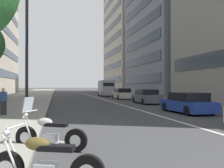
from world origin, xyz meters
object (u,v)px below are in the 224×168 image
at_px(car_approaching_light, 122,94).
at_px(car_following_behind, 187,103).
at_px(street_lamp_with_banners, 33,33).
at_px(pedestrian_on_plaza, 3,101).
at_px(motorcycle_far_end_row, 49,134).
at_px(delivery_van_ahead, 106,88).
at_px(motorcycle_nearest_camera, 45,164).
at_px(car_lead_in_lane, 146,97).

bearing_deg(car_approaching_light, car_following_behind, 178.71).
xyz_separation_m(street_lamp_with_banners, pedestrian_on_plaza, (-0.83, 1.54, -4.12)).
bearing_deg(motorcycle_far_end_row, delivery_van_ahead, -76.22).
relative_size(motorcycle_nearest_camera, motorcycle_far_end_row, 1.01).
bearing_deg(street_lamp_with_banners, delivery_van_ahead, -21.10).
xyz_separation_m(motorcycle_nearest_camera, car_approaching_light, (27.62, -8.92, 0.27)).
xyz_separation_m(motorcycle_far_end_row, car_following_behind, (7.53, -8.62, 0.20)).
bearing_deg(delivery_van_ahead, street_lamp_with_banners, 161.04).
bearing_deg(car_lead_in_lane, car_following_behind, 178.70).
xyz_separation_m(motorcycle_nearest_camera, street_lamp_with_banners, (11.30, 1.20, 4.62)).
bearing_deg(car_lead_in_lane, delivery_van_ahead, 3.77).
relative_size(motorcycle_far_end_row, pedestrian_on_plaza, 1.30).
xyz_separation_m(motorcycle_far_end_row, delivery_van_ahead, (33.98, -8.55, 0.99)).
bearing_deg(car_following_behind, motorcycle_far_end_row, 128.69).
relative_size(motorcycle_nearest_camera, car_lead_in_lane, 0.43).
distance_m(delivery_van_ahead, street_lamp_with_banners, 27.33).
bearing_deg(delivery_van_ahead, motorcycle_nearest_camera, 168.98).
xyz_separation_m(car_following_behind, delivery_van_ahead, (26.45, 0.07, 0.78)).
xyz_separation_m(motorcycle_far_end_row, car_lead_in_lane, (16.32, -9.12, 0.24)).
relative_size(motorcycle_nearest_camera, car_approaching_light, 0.43).
xyz_separation_m(car_lead_in_lane, street_lamp_with_banners, (-7.61, 10.32, 4.36)).
xyz_separation_m(car_approaching_light, street_lamp_with_banners, (-16.32, 10.12, 4.35)).
distance_m(car_lead_in_lane, street_lamp_with_banners, 13.54).
bearing_deg(street_lamp_with_banners, motorcycle_far_end_row, -172.17).
height_order(delivery_van_ahead, street_lamp_with_banners, street_lamp_with_banners).
bearing_deg(delivery_van_ahead, pedestrian_on_plaza, 158.75).
relative_size(motorcycle_far_end_row, car_approaching_light, 0.43).
distance_m(motorcycle_nearest_camera, car_approaching_light, 29.03).
bearing_deg(car_lead_in_lane, pedestrian_on_plaza, 127.39).
relative_size(car_lead_in_lane, delivery_van_ahead, 0.88).
height_order(motorcycle_far_end_row, car_following_behind, motorcycle_far_end_row).
bearing_deg(motorcycle_nearest_camera, car_lead_in_lane, -94.44).
xyz_separation_m(car_approaching_light, pedestrian_on_plaza, (-17.15, 11.67, 0.23)).
bearing_deg(motorcycle_nearest_camera, car_following_behind, -109.11).
bearing_deg(car_following_behind, motorcycle_nearest_camera, 137.14).
height_order(motorcycle_nearest_camera, motorcycle_far_end_row, motorcycle_far_end_row).
relative_size(motorcycle_nearest_camera, pedestrian_on_plaza, 1.32).
height_order(car_approaching_light, pedestrian_on_plaza, pedestrian_on_plaza).
height_order(car_following_behind, street_lamp_with_banners, street_lamp_with_banners).
bearing_deg(delivery_van_ahead, car_lead_in_lane, -176.03).
height_order(motorcycle_nearest_camera, delivery_van_ahead, delivery_van_ahead).
bearing_deg(car_lead_in_lane, street_lamp_with_banners, 128.35).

